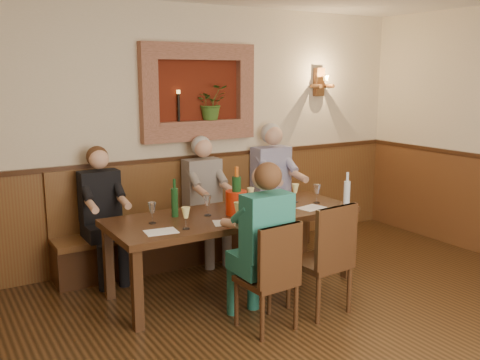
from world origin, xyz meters
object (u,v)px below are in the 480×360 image
object	(u,v)px
dining_table	(234,220)
wine_bottle_green_a	(237,195)
chair_near_right	(321,280)
chair_near_left	(267,298)
bench	(191,231)
water_bottle	(347,193)
wine_bottle_green_b	(175,202)
spittoon_bucket	(236,203)
person_bench_mid	(206,210)
person_bench_left	(104,227)
person_bench_right	(275,197)
person_chair_front	(260,258)

from	to	relation	value
dining_table	wine_bottle_green_a	xyz separation A→B (m)	(-0.02, -0.08, 0.27)
chair_near_right	chair_near_left	bearing A→B (deg)	178.14
wine_bottle_green_a	bench	bearing A→B (deg)	89.08
wine_bottle_green_a	dining_table	bearing A→B (deg)	78.53
water_bottle	chair_near_right	bearing A→B (deg)	-146.15
dining_table	chair_near_left	size ratio (longest dim) A/B	2.63
bench	water_bottle	distance (m)	1.80
dining_table	chair_near_right	size ratio (longest dim) A/B	2.44
wine_bottle_green_a	wine_bottle_green_b	bearing A→B (deg)	154.93
chair_near_left	spittoon_bucket	world-z (taller)	spittoon_bucket
chair_near_left	chair_near_right	distance (m)	0.58
chair_near_left	dining_table	bearing A→B (deg)	72.76
chair_near_right	wine_bottle_green_b	world-z (taller)	wine_bottle_green_b
bench	wine_bottle_green_b	size ratio (longest dim) A/B	8.41
chair_near_right	person_bench_mid	size ratio (longest dim) A/B	0.71
person_bench_left	wine_bottle_green_a	world-z (taller)	person_bench_left
chair_near_left	wine_bottle_green_b	size ratio (longest dim) A/B	2.56
person_bench_right	person_bench_left	bearing A→B (deg)	179.88
person_bench_right	wine_bottle_green_a	bearing A→B (deg)	-139.65
bench	chair_near_right	bearing A→B (deg)	-78.32
wine_bottle_green_b	wine_bottle_green_a	bearing A→B (deg)	-25.07
person_bench_mid	person_chair_front	bearing A→B (deg)	-102.05
chair_near_right	person_bench_right	xyz separation A→B (m)	(0.69, 1.69, 0.33)
person_bench_right	spittoon_bucket	size ratio (longest dim) A/B	6.58
chair_near_left	person_chair_front	size ratio (longest dim) A/B	0.66
bench	water_bottle	bearing A→B (deg)	-51.36
person_bench_right	chair_near_left	bearing A→B (deg)	-126.35
chair_near_left	water_bottle	size ratio (longest dim) A/B	2.58
wine_bottle_green_a	wine_bottle_green_b	size ratio (longest dim) A/B	1.28
person_bench_mid	chair_near_right	bearing A→B (deg)	-82.18
bench	wine_bottle_green_b	world-z (taller)	bench
chair_near_left	person_bench_mid	xyz separation A→B (m)	(0.34, 1.72, 0.31)
bench	person_chair_front	world-z (taller)	person_chair_front
chair_near_right	wine_bottle_green_b	bearing A→B (deg)	126.96
person_bench_mid	wine_bottle_green_b	distance (m)	1.01
person_chair_front	chair_near_left	bearing A→B (deg)	-89.25
chair_near_left	water_bottle	bearing A→B (deg)	17.03
wine_bottle_green_b	person_bench_right	bearing A→B (deg)	22.83
water_bottle	chair_near_left	bearing A→B (deg)	-158.73
person_bench_mid	water_bottle	size ratio (longest dim) A/B	3.93
bench	chair_near_right	xyz separation A→B (m)	(0.37, -1.80, -0.04)
bench	person_bench_left	size ratio (longest dim) A/B	2.21
bench	person_bench_left	world-z (taller)	person_bench_left
bench	chair_near_left	bearing A→B (deg)	-96.38
person_chair_front	chair_near_right	bearing A→B (deg)	-7.69
wine_bottle_green_b	water_bottle	bearing A→B (deg)	-19.05
chair_near_left	spittoon_bucket	size ratio (longest dim) A/B	4.04
chair_near_right	spittoon_bucket	xyz separation A→B (m)	(-0.38, 0.79, 0.58)
person_bench_right	water_bottle	xyz separation A→B (m)	(0.00, -1.23, 0.27)
person_bench_left	person_bench_mid	world-z (taller)	person_bench_mid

